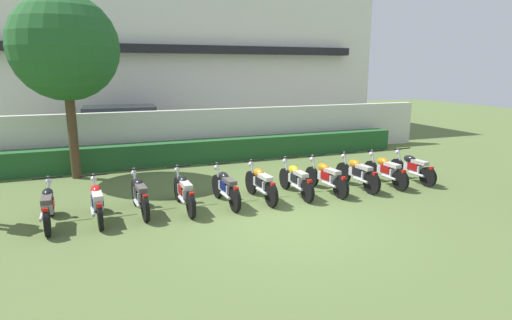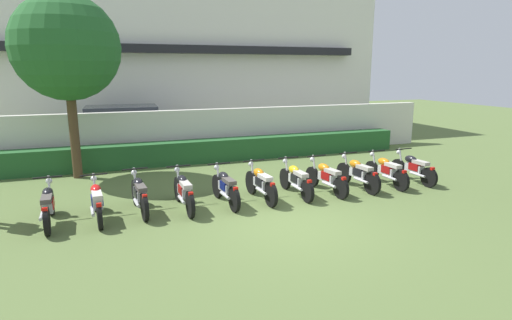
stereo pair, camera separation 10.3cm
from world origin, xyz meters
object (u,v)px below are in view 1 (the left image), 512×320
motorcycle_in_row_7 (326,177)px  motorcycle_in_row_10 (412,167)px  parked_car (125,130)px  motorcycle_in_row_0 (48,205)px  motorcycle_in_row_6 (296,179)px  motorcycle_in_row_2 (140,194)px  motorcycle_in_row_4 (226,187)px  motorcycle_in_row_3 (184,191)px  motorcycle_in_row_8 (357,173)px  motorcycle_in_row_1 (97,201)px  motorcycle_in_row_5 (261,183)px  tree_near_inspector (65,48)px  motorcycle_in_row_9 (385,170)px

motorcycle_in_row_7 → motorcycle_in_row_10: bearing=-95.0°
parked_car → motorcycle_in_row_0: parked_car is taller
parked_car → motorcycle_in_row_6: bearing=-60.7°
motorcycle_in_row_6 → motorcycle_in_row_10: (3.86, 0.01, -0.00)m
motorcycle_in_row_7 → motorcycle_in_row_6: bearing=81.6°
motorcycle_in_row_2 → motorcycle_in_row_10: size_ratio=1.03×
motorcycle_in_row_4 → motorcycle_in_row_10: size_ratio=1.01×
motorcycle_in_row_3 → motorcycle_in_row_8: 4.89m
motorcycle_in_row_6 → motorcycle_in_row_8: (1.89, -0.04, 0.01)m
motorcycle_in_row_4 → motorcycle_in_row_6: (1.97, 0.08, -0.01)m
motorcycle_in_row_2 → motorcycle_in_row_3: size_ratio=0.95×
motorcycle_in_row_1 → motorcycle_in_row_5: bearing=-92.9°
motorcycle_in_row_6 → motorcycle_in_row_10: size_ratio=1.04×
tree_near_inspector → motorcycle_in_row_3: size_ratio=2.78×
motorcycle_in_row_1 → motorcycle_in_row_10: (8.80, 0.13, 0.00)m
parked_car → motorcycle_in_row_5: (2.80, -7.60, -0.48)m
motorcycle_in_row_9 → motorcycle_in_row_10: motorcycle_in_row_9 is taller
motorcycle_in_row_9 → motorcycle_in_row_10: (0.99, 0.03, -0.00)m
motorcycle_in_row_7 → motorcycle_in_row_9: 1.97m
motorcycle_in_row_4 → motorcycle_in_row_8: bearing=-93.2°
motorcycle_in_row_1 → motorcycle_in_row_5: size_ratio=1.01×
motorcycle_in_row_1 → motorcycle_in_row_9: bearing=-93.1°
motorcycle_in_row_8 → motorcycle_in_row_9: motorcycle_in_row_8 is taller
parked_car → tree_near_inspector: size_ratio=0.84×
tree_near_inspector → motorcycle_in_row_8: bearing=-29.0°
motorcycle_in_row_6 → motorcycle_in_row_8: 1.89m
motorcycle_in_row_8 → motorcycle_in_row_4: bearing=85.8°
motorcycle_in_row_5 → motorcycle_in_row_7: (1.91, 0.01, -0.01)m
motorcycle_in_row_1 → motorcycle_in_row_7: (5.84, 0.08, 0.00)m
tree_near_inspector → motorcycle_in_row_10: (9.39, -4.06, -3.46)m
motorcycle_in_row_5 → motorcycle_in_row_10: size_ratio=1.01×
motorcycle_in_row_2 → motorcycle_in_row_6: 4.01m
motorcycle_in_row_6 → motorcycle_in_row_9: (2.87, -0.02, 0.00)m
tree_near_inspector → motorcycle_in_row_1: (0.59, -4.19, -3.46)m
motorcycle_in_row_7 → motorcycle_in_row_5: bearing=84.5°
motorcycle_in_row_7 → motorcycle_in_row_1: bearing=84.9°
tree_near_inspector → motorcycle_in_row_0: bearing=-95.4°
parked_car → motorcycle_in_row_1: bearing=-95.9°
motorcycle_in_row_0 → motorcycle_in_row_10: size_ratio=1.06×
parked_car → motorcycle_in_row_8: (5.71, -7.59, -0.48)m
motorcycle_in_row_5 → motorcycle_in_row_6: motorcycle_in_row_5 is taller
motorcycle_in_row_3 → motorcycle_in_row_9: bearing=-91.3°
parked_car → tree_near_inspector: tree_near_inspector is taller
motorcycle_in_row_2 → motorcycle_in_row_8: 5.91m
motorcycle_in_row_5 → motorcycle_in_row_8: (2.91, 0.01, -0.00)m
motorcycle_in_row_0 → motorcycle_in_row_6: bearing=-91.2°
motorcycle_in_row_7 → motorcycle_in_row_3: bearing=84.4°
motorcycle_in_row_8 → motorcycle_in_row_9: (0.97, 0.02, -0.01)m
motorcycle_in_row_2 → motorcycle_in_row_7: 4.91m
motorcycle_in_row_3 → motorcycle_in_row_1: bearing=90.2°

